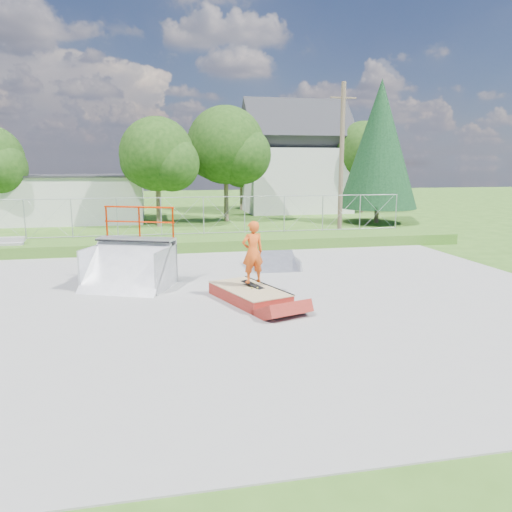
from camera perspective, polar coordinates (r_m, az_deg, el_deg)
The scene contains 18 objects.
ground at distance 14.09m, azimuth -1.53°, elevation -5.37°, with size 120.00×120.00×0.00m, color #315A19.
concrete_pad at distance 14.08m, azimuth -1.53°, elevation -5.29°, with size 20.00×16.00×0.04m, color gray.
grass_berm at distance 23.24m, azimuth -5.71°, elevation 1.55°, with size 24.00×3.00×0.50m, color #315A19.
grind_box at distance 14.16m, azimuth -0.79°, elevation -4.45°, with size 2.09×2.93×0.39m.
quarter_pipe at distance 15.85m, azimuth -14.57°, elevation 0.70°, with size 2.49×2.11×2.49m, color #A9ABB1, non-canonical shape.
flat_bank_ramp at distance 18.47m, azimuth 2.17°, elevation -0.72°, with size 1.67×1.78×0.51m, color #A9ABB1, non-canonical shape.
skateboard at distance 14.27m, azimuth -0.38°, elevation -3.33°, with size 0.22×0.80×0.02m, color black.
skater at distance 14.08m, azimuth -0.38°, elevation 0.17°, with size 0.65×0.42×1.77m, color #D95017.
concrete_stairs at distance 23.12m, azimuth -26.92°, elevation 0.79°, with size 1.50×1.60×0.80m, color gray, non-canonical shape.
chain_link_fence at distance 24.08m, azimuth -6.01°, elevation 4.62°, with size 20.00×0.06×1.80m, color #9FA2A8, non-canonical shape.
utility_building_flat at distance 35.85m, azimuth -20.85°, elevation 6.09°, with size 10.00×6.00×3.00m, color #BBBBB6.
gable_house at distance 40.95m, azimuth 4.47°, elevation 10.48°, with size 8.40×6.08×8.94m.
utility_pole at distance 27.20m, azimuth 9.74°, elevation 10.69°, with size 0.24×0.24×8.00m, color brown.
tree_left_near at distance 31.18m, azimuth -10.78°, elevation 11.06°, with size 4.76×4.48×6.65m.
tree_center at distance 33.56m, azimuth -2.95°, elevation 12.21°, with size 5.44×5.12×7.60m.
tree_right_far at distance 40.72m, azimuth 12.64°, elevation 11.26°, with size 5.10×4.80×7.12m.
tree_back_mid at distance 41.89m, azimuth -1.32°, elevation 10.23°, with size 4.08×3.84×5.70m.
conifer_tree at distance 33.59m, azimuth 13.94°, elevation 12.27°, with size 5.04×5.04×9.10m.
Camera 1 is at (-2.39, -13.33, 3.86)m, focal length 35.00 mm.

